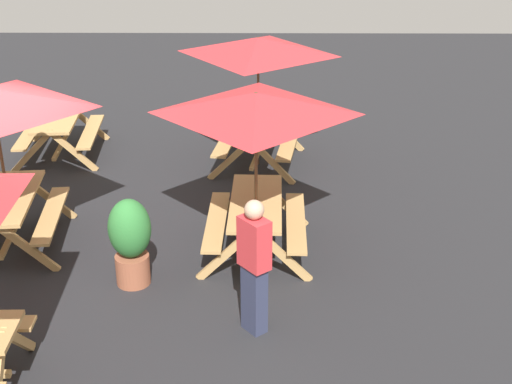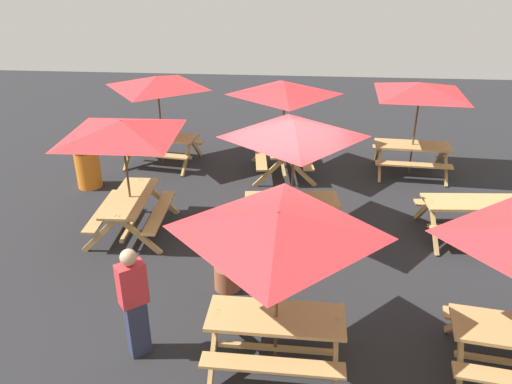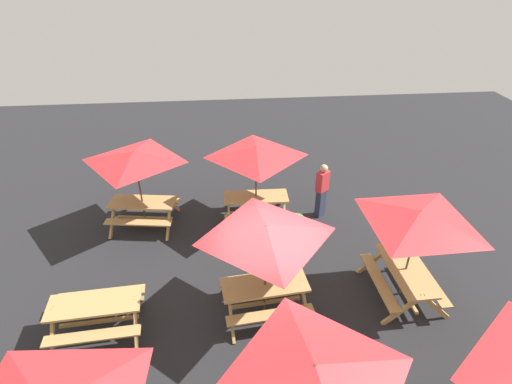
{
  "view_description": "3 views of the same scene",
  "coord_description": "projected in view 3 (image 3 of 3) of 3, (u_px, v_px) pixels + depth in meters",
  "views": [
    {
      "loc": [
        8.73,
        3.46,
        4.96
      ],
      "look_at": [
        -0.03,
        3.38,
        0.9
      ],
      "focal_mm": 50.0,
      "sensor_mm": 36.0,
      "label": 1
    },
    {
      "loc": [
        -0.21,
        8.52,
        5.03
      ],
      "look_at": [
        0.53,
        -0.01,
        0.9
      ],
      "focal_mm": 35.0,
      "sensor_mm": 36.0,
      "label": 2
    },
    {
      "loc": [
        -0.91,
        -6.07,
        6.77
      ],
      "look_at": [
        -0.03,
        3.38,
        0.9
      ],
      "focal_mm": 28.0,
      "sensor_mm": 36.0,
      "label": 3
    }
  ],
  "objects": [
    {
      "name": "potted_plant_0",
      "position": [
        296.0,
        232.0,
        10.03
      ],
      "size": [
        0.54,
        0.54,
        1.18
      ],
      "color": "#935138",
      "rests_on": "ground"
    },
    {
      "name": "person_standing",
      "position": [
        322.0,
        189.0,
        11.31
      ],
      "size": [
        0.42,
        0.4,
        1.67
      ],
      "rotation": [
        0.0,
        0.0,
        0.68
      ],
      "color": "#2D334C",
      "rests_on": "ground"
    },
    {
      "name": "picnic_table_4",
      "position": [
        96.0,
        310.0,
        7.98
      ],
      "size": [
        1.89,
        1.64,
        0.81
      ],
      "rotation": [
        0.0,
        0.0,
        0.07
      ],
      "color": "tan",
      "rests_on": "ground"
    },
    {
      "name": "picnic_table_5",
      "position": [
        135.0,
        162.0,
        10.35
      ],
      "size": [
        2.27,
        2.27,
        2.34
      ],
      "rotation": [
        0.0,
        0.0,
        -0.15
      ],
      "color": "tan",
      "rests_on": "ground"
    },
    {
      "name": "picnic_table_1",
      "position": [
        256.0,
        157.0,
        10.59
      ],
      "size": [
        2.04,
        2.04,
        2.34
      ],
      "rotation": [
        0.0,
        0.0,
        -0.02
      ],
      "color": "tan",
      "rests_on": "ground"
    },
    {
      "name": "picnic_table_6",
      "position": [
        418.0,
        223.0,
        8.06
      ],
      "size": [
        2.83,
        2.83,
        2.34
      ],
      "rotation": [
        0.0,
        0.0,
        1.6
      ],
      "color": "tan",
      "rests_on": "ground"
    },
    {
      "name": "picnic_table_2",
      "position": [
        313.0,
        380.0,
        5.16
      ],
      "size": [
        2.21,
        2.21,
        2.34
      ],
      "rotation": [
        0.0,
        0.0,
        1.68
      ],
      "color": "tan",
      "rests_on": "ground"
    },
    {
      "name": "ground_plane",
      "position": [
        271.0,
        307.0,
        8.77
      ],
      "size": [
        28.11,
        28.11,
        0.0
      ],
      "primitive_type": "plane",
      "color": "#232326",
      "rests_on": "ground"
    },
    {
      "name": "picnic_table_7",
      "position": [
        266.0,
        238.0,
        7.66
      ],
      "size": [
        2.19,
        2.19,
        2.34
      ],
      "rotation": [
        0.0,
        0.0,
        0.1
      ],
      "color": "tan",
      "rests_on": "ground"
    }
  ]
}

